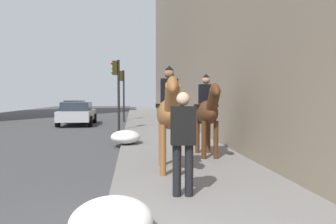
# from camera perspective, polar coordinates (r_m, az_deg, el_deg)

# --- Properties ---
(mounted_horse_near) EXTENTS (2.15, 0.64, 2.31)m
(mounted_horse_near) POSITION_cam_1_polar(r_m,az_deg,el_deg) (6.84, 0.30, -0.04)
(mounted_horse_near) COLOR brown
(mounted_horse_near) RESTS_ON sidewalk_slab
(mounted_horse_far) EXTENTS (2.15, 0.61, 2.26)m
(mounted_horse_far) POSITION_cam_1_polar(r_m,az_deg,el_deg) (8.67, 7.05, 0.21)
(mounted_horse_far) COLOR #4C2B16
(mounted_horse_far) RESTS_ON sidewalk_slab
(pedestrian_greeting) EXTENTS (0.29, 0.42, 1.70)m
(pedestrian_greeting) POSITION_cam_1_polar(r_m,az_deg,el_deg) (5.14, 2.73, -4.48)
(pedestrian_greeting) COLOR black
(pedestrian_greeting) RESTS_ON sidewalk_slab
(car_near_lane) EXTENTS (3.86, 2.13, 1.44)m
(car_near_lane) POSITION_cam_1_polar(r_m,az_deg,el_deg) (30.04, -16.55, 0.67)
(car_near_lane) COLOR black
(car_near_lane) RESTS_ON ground
(car_mid_lane) EXTENTS (4.52, 2.16, 1.44)m
(car_mid_lane) POSITION_cam_1_polar(r_m,az_deg,el_deg) (20.47, -16.06, -0.19)
(car_mid_lane) COLOR #B7BABF
(car_mid_lane) RESTS_ON ground
(traffic_light_near_curb) EXTENTS (0.20, 0.44, 3.60)m
(traffic_light_near_curb) POSITION_cam_1_polar(r_m,az_deg,el_deg) (15.97, -9.24, 5.11)
(traffic_light_near_curb) COLOR black
(traffic_light_near_curb) RESTS_ON ground
(traffic_light_far_curb) EXTENTS (0.20, 0.44, 3.64)m
(traffic_light_far_curb) POSITION_cam_1_polar(r_m,az_deg,el_deg) (22.61, -8.23, 4.47)
(traffic_light_far_curb) COLOR black
(traffic_light_far_curb) RESTS_ON ground
(snow_pile_near) EXTENTS (1.24, 0.95, 0.43)m
(snow_pile_near) POSITION_cam_1_polar(r_m,az_deg,el_deg) (3.86, -10.19, -18.64)
(snow_pile_near) COLOR white
(snow_pile_near) RESTS_ON sidewalk_slab
(snow_pile_far) EXTENTS (1.33, 1.03, 0.46)m
(snow_pile_far) POSITION_cam_1_polar(r_m,az_deg,el_deg) (11.15, -7.67, -4.48)
(snow_pile_far) COLOR white
(snow_pile_far) RESTS_ON sidewalk_slab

